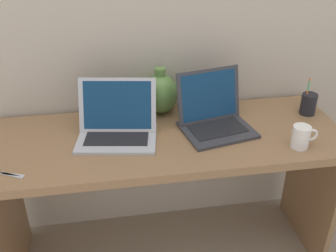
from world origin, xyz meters
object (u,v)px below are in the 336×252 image
(laptop_right, at_px, (213,113))
(green_vase, at_px, (160,93))
(scissors, at_px, (1,173))
(laptop_left, at_px, (117,122))
(pen_cup, at_px, (308,104))
(coffee_mug, at_px, (301,137))

(laptop_right, bearing_deg, green_vase, 140.09)
(laptop_right, relative_size, green_vase, 1.53)
(scissors, bearing_deg, laptop_left, 24.86)
(pen_cup, distance_m, scissors, 1.45)
(laptop_right, xyz_separation_m, pen_cup, (0.50, 0.05, -0.01))
(laptop_right, xyz_separation_m, scissors, (-0.92, -0.23, -0.07))
(green_vase, relative_size, scissors, 1.66)
(laptop_left, xyz_separation_m, pen_cup, (0.95, 0.06, -0.01))
(laptop_right, distance_m, pen_cup, 0.51)
(laptop_right, distance_m, scissors, 0.95)
(laptop_right, relative_size, coffee_mug, 3.07)
(laptop_left, xyz_separation_m, coffee_mug, (0.78, -0.23, -0.01))
(pen_cup, bearing_deg, scissors, -169.08)
(pen_cup, bearing_deg, laptop_left, -176.68)
(laptop_left, distance_m, coffee_mug, 0.81)
(laptop_right, bearing_deg, coffee_mug, -35.52)
(laptop_left, xyz_separation_m, green_vase, (0.23, 0.19, 0.04))
(laptop_left, height_order, coffee_mug, laptop_left)
(laptop_left, bearing_deg, green_vase, 40.70)
(laptop_left, height_order, scissors, laptop_left)
(coffee_mug, distance_m, pen_cup, 0.33)
(scissors, bearing_deg, coffee_mug, -0.38)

